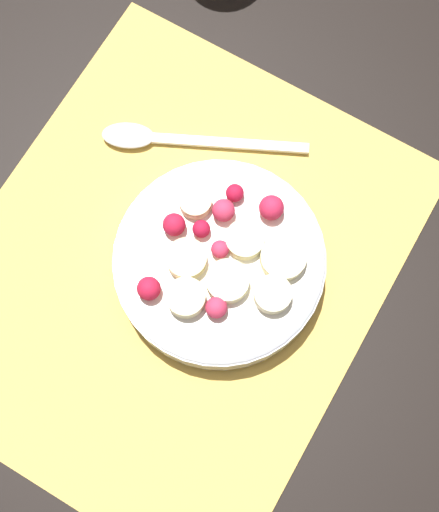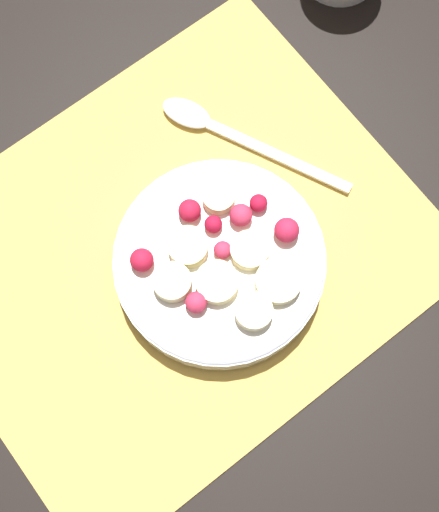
# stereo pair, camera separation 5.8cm
# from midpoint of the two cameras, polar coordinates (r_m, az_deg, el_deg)

# --- Properties ---
(ground_plane) EXTENTS (3.00, 3.00, 0.00)m
(ground_plane) POSITION_cam_midpoint_polar(r_m,az_deg,el_deg) (0.62, -6.36, -1.63)
(ground_plane) COLOR black
(placemat) EXTENTS (0.42, 0.34, 0.01)m
(placemat) POSITION_cam_midpoint_polar(r_m,az_deg,el_deg) (0.62, -6.39, -1.57)
(placemat) COLOR #E0B251
(placemat) RESTS_ON ground_plane
(fruit_bowl) EXTENTS (0.18, 0.18, 0.05)m
(fruit_bowl) POSITION_cam_midpoint_polar(r_m,az_deg,el_deg) (0.60, -2.69, -0.99)
(fruit_bowl) COLOR silver
(fruit_bowl) RESTS_ON placemat
(spoon) EXTENTS (0.10, 0.18, 0.01)m
(spoon) POSITION_cam_midpoint_polar(r_m,az_deg,el_deg) (0.65, -7.01, 8.89)
(spoon) COLOR silver
(spoon) RESTS_ON placemat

